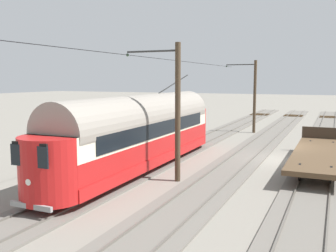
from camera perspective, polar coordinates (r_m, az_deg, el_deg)
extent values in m
plane|color=gray|center=(25.57, 16.48, -4.94)|extent=(220.00, 220.00, 0.00)
cube|color=#666059|center=(25.38, 21.72, -5.13)|extent=(2.80, 80.00, 0.10)
cube|color=#59544C|center=(25.40, 20.10, -4.84)|extent=(0.07, 80.00, 0.08)
cube|color=#59544C|center=(25.35, 23.35, -5.01)|extent=(0.07, 80.00, 0.08)
cube|color=#47331E|center=(57.08, 23.05, 1.36)|extent=(2.50, 0.24, 0.08)
cube|color=#47331E|center=(56.43, 23.03, 1.31)|extent=(2.50, 0.24, 0.08)
cube|color=#47331E|center=(55.78, 23.02, 1.25)|extent=(2.50, 0.24, 0.08)
cube|color=#47331E|center=(55.14, 23.01, 1.18)|extent=(2.50, 0.24, 0.08)
cube|color=#47331E|center=(54.49, 23.00, 1.12)|extent=(2.50, 0.24, 0.08)
cube|color=#666059|center=(25.95, 11.37, -4.51)|extent=(2.80, 80.00, 0.10)
cube|color=#59544C|center=(26.09, 9.83, -4.21)|extent=(0.07, 80.00, 0.08)
cube|color=#59544C|center=(25.79, 12.94, -4.41)|extent=(0.07, 80.00, 0.08)
cube|color=#47331E|center=(57.33, 18.40, 1.59)|extent=(2.50, 0.24, 0.08)
cube|color=#47331E|center=(56.69, 18.33, 1.53)|extent=(2.50, 0.24, 0.08)
cube|color=#47331E|center=(56.04, 18.26, 1.48)|extent=(2.50, 0.24, 0.08)
cube|color=#47331E|center=(55.40, 18.20, 1.42)|extent=(2.50, 0.24, 0.08)
cube|color=#47331E|center=(54.75, 18.13, 1.36)|extent=(2.50, 0.24, 0.08)
cube|color=#666059|center=(27.31, 1.78, -3.80)|extent=(2.80, 80.00, 0.10)
cube|color=#59544C|center=(27.56, 0.40, -3.50)|extent=(0.07, 80.00, 0.08)
cube|color=#59544C|center=(27.03, 3.19, -3.72)|extent=(0.07, 80.00, 0.08)
cube|color=#47331E|center=(57.96, 13.81, 1.80)|extent=(2.50, 0.24, 0.08)
cube|color=#47331E|center=(57.32, 13.70, 1.75)|extent=(2.50, 0.24, 0.08)
cube|color=#47331E|center=(56.69, 13.58, 1.69)|extent=(2.50, 0.24, 0.08)
cube|color=#47331E|center=(56.05, 13.46, 1.64)|extent=(2.50, 0.24, 0.08)
cube|color=#47331E|center=(55.41, 13.34, 1.58)|extent=(2.50, 0.24, 0.08)
cube|color=red|center=(22.03, -3.92, -4.70)|extent=(2.65, 15.19, 0.55)
cube|color=red|center=(21.89, -3.94, -2.78)|extent=(2.55, 15.19, 0.95)
cube|color=beige|center=(21.74, -3.96, -0.18)|extent=(2.55, 15.19, 1.05)
cylinder|color=gray|center=(21.68, -3.97, 1.20)|extent=(2.65, 14.89, 2.65)
cylinder|color=red|center=(15.71, -16.99, -6.05)|extent=(2.55, 2.55, 2.55)
cylinder|color=red|center=(28.67, 3.12, 0.06)|extent=(2.55, 2.55, 2.55)
cube|color=black|center=(14.69, -20.03, -3.03)|extent=(1.63, 0.08, 0.36)
cube|color=black|center=(14.72, -20.08, -4.25)|extent=(1.73, 0.06, 0.80)
cube|color=black|center=(22.37, -6.89, -0.01)|extent=(0.04, 12.76, 0.80)
cube|color=black|center=(21.17, -0.86, -0.36)|extent=(0.04, 12.76, 0.80)
cylinder|color=silver|center=(14.87, -20.16, -7.90)|extent=(0.24, 0.06, 0.24)
cube|color=gray|center=(15.17, -19.84, -11.23)|extent=(1.94, 0.12, 0.20)
cylinder|color=black|center=(25.87, 0.95, 6.39)|extent=(0.07, 4.96, 1.24)
cylinder|color=black|center=(18.44, -13.06, -7.65)|extent=(0.10, 0.76, 0.76)
cylinder|color=black|center=(17.63, -9.30, -8.24)|extent=(0.10, 0.76, 0.76)
cylinder|color=black|center=(26.66, -0.40, -2.95)|extent=(0.10, 0.76, 0.76)
cylinder|color=black|center=(26.11, 2.48, -3.16)|extent=(0.10, 0.76, 0.76)
cube|color=brown|center=(23.93, 21.67, -3.88)|extent=(2.80, 11.27, 0.25)
cube|color=#33281E|center=(29.22, 22.17, -0.96)|extent=(2.80, 0.10, 0.80)
cylinder|color=black|center=(27.85, 23.47, -3.02)|extent=(0.10, 0.84, 0.84)
cylinder|color=black|center=(27.89, 20.52, -2.87)|extent=(0.10, 0.84, 0.84)
cylinder|color=black|center=(20.11, 23.22, -6.70)|extent=(0.10, 0.84, 0.84)
cylinder|color=black|center=(20.17, 19.12, -6.48)|extent=(0.10, 0.84, 0.84)
cylinder|color=#423323|center=(37.69, 12.85, 4.28)|extent=(0.28, 0.28, 6.98)
cylinder|color=#2D2D2D|center=(37.98, 10.85, 9.02)|extent=(2.85, 0.10, 0.10)
sphere|color=#334733|center=(38.32, 8.74, 8.82)|extent=(0.16, 0.16, 0.16)
cylinder|color=#423323|center=(19.07, 1.47, 1.95)|extent=(0.28, 0.28, 6.98)
cylinder|color=#2D2D2D|center=(19.63, -2.42, 11.12)|extent=(2.85, 0.10, 0.10)
sphere|color=#334733|center=(20.29, -6.08, 10.53)|extent=(0.16, 0.16, 0.16)
cylinder|color=black|center=(20.29, -6.08, 10.53)|extent=(0.03, 42.79, 0.03)
cylinder|color=black|center=(37.98, 10.85, 9.02)|extent=(2.85, 0.02, 0.02)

